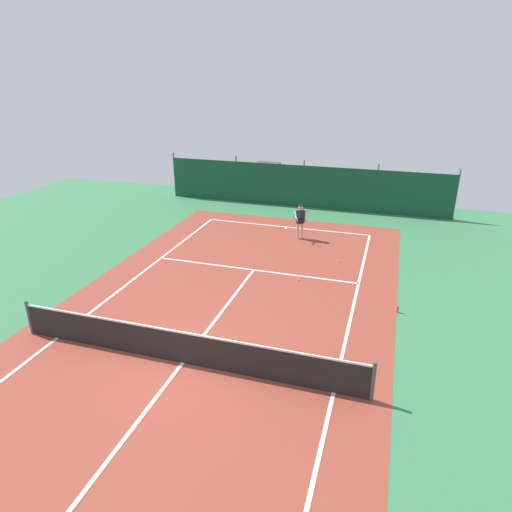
% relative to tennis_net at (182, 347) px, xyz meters
% --- Properties ---
extents(ground_plane, '(36.00, 36.00, 0.00)m').
position_rel_tennis_net_xyz_m(ground_plane, '(0.00, 0.00, -0.51)').
color(ground_plane, '#387A4C').
extents(court_surface, '(11.02, 26.60, 0.01)m').
position_rel_tennis_net_xyz_m(court_surface, '(0.00, 0.00, -0.51)').
color(court_surface, brown).
rests_on(court_surface, ground).
extents(tennis_net, '(10.12, 0.10, 1.10)m').
position_rel_tennis_net_xyz_m(tennis_net, '(0.00, 0.00, 0.00)').
color(tennis_net, black).
rests_on(tennis_net, ground).
extents(back_fence, '(16.30, 0.98, 2.70)m').
position_rel_tennis_net_xyz_m(back_fence, '(-0.00, 16.20, 0.16)').
color(back_fence, '#14472D').
rests_on(back_fence, ground).
extents(tennis_player, '(0.56, 0.83, 1.64)m').
position_rel_tennis_net_xyz_m(tennis_player, '(0.97, 10.48, 0.45)').
color(tennis_player, '#D8AD8C').
rests_on(tennis_player, ground).
extents(tennis_ball_near_player, '(0.07, 0.07, 0.07)m').
position_rel_tennis_net_xyz_m(tennis_ball_near_player, '(3.13, 8.25, -0.48)').
color(tennis_ball_near_player, '#CCDB33').
rests_on(tennis_ball_near_player, ground).
extents(tennis_ball_midcourt, '(0.07, 0.07, 0.07)m').
position_rel_tennis_net_xyz_m(tennis_ball_midcourt, '(1.91, 6.00, -0.48)').
color(tennis_ball_midcourt, '#CCDB33').
rests_on(tennis_ball_midcourt, ground).
extents(tennis_ball_by_sideline, '(0.07, 0.07, 0.07)m').
position_rel_tennis_net_xyz_m(tennis_ball_by_sideline, '(-3.08, 9.32, -0.48)').
color(tennis_ball_by_sideline, '#CCDB33').
rests_on(tennis_ball_by_sideline, ground).
extents(parked_car, '(2.24, 4.31, 1.68)m').
position_rel_tennis_net_xyz_m(parked_car, '(-3.20, 18.98, 0.33)').
color(parked_car, silver).
rests_on(parked_car, ground).
extents(water_bottle, '(0.08, 0.08, 0.24)m').
position_rel_tennis_net_xyz_m(water_bottle, '(5.53, 4.61, -0.39)').
color(water_bottle, '#D84C38').
rests_on(water_bottle, ground).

